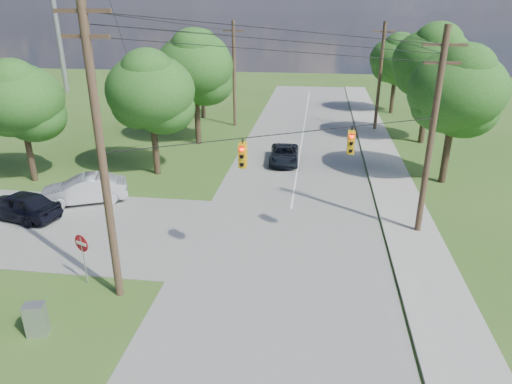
# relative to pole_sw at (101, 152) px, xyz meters

# --- Properties ---
(ground) EXTENTS (140.00, 140.00, 0.00)m
(ground) POSITION_rel_pole_sw_xyz_m (4.60, -0.40, -6.23)
(ground) COLOR #2D4E1A
(ground) RESTS_ON ground
(main_road) EXTENTS (10.00, 100.00, 0.03)m
(main_road) POSITION_rel_pole_sw_xyz_m (6.60, 4.60, -6.21)
(main_road) COLOR gray
(main_road) RESTS_ON ground
(sidewalk_east) EXTENTS (2.60, 100.00, 0.12)m
(sidewalk_east) POSITION_rel_pole_sw_xyz_m (13.30, 4.60, -6.17)
(sidewalk_east) COLOR gray
(sidewalk_east) RESTS_ON ground
(pole_sw) EXTENTS (2.00, 0.32, 12.00)m
(pole_sw) POSITION_rel_pole_sw_xyz_m (0.00, 0.00, 0.00)
(pole_sw) COLOR #4C3827
(pole_sw) RESTS_ON ground
(pole_ne) EXTENTS (2.00, 0.32, 10.50)m
(pole_ne) POSITION_rel_pole_sw_xyz_m (13.50, 7.60, -0.76)
(pole_ne) COLOR #4C3827
(pole_ne) RESTS_ON ground
(pole_north_e) EXTENTS (2.00, 0.32, 10.00)m
(pole_north_e) POSITION_rel_pole_sw_xyz_m (13.50, 29.60, -1.10)
(pole_north_e) COLOR #4C3827
(pole_north_e) RESTS_ON ground
(pole_north_w) EXTENTS (2.00, 0.32, 10.00)m
(pole_north_w) POSITION_rel_pole_sw_xyz_m (-0.40, 29.60, -1.10)
(pole_north_w) COLOR #4C3827
(pole_north_w) RESTS_ON ground
(power_lines) EXTENTS (13.93, 29.62, 4.93)m
(power_lines) POSITION_rel_pole_sw_xyz_m (6.10, 11.14, 2.93)
(power_lines) COLOR black
(power_lines) RESTS_ON ground
(traffic_signals) EXTENTS (4.91, 3.27, 1.05)m
(traffic_signals) POSITION_rel_pole_sw_xyz_m (7.15, 4.03, -0.73)
(traffic_signals) COLOR #E2A60D
(traffic_signals) RESTS_ON ground
(tree_w_near) EXTENTS (6.00, 6.00, 8.40)m
(tree_w_near) POSITION_rel_pole_sw_xyz_m (-3.40, 14.60, -0.30)
(tree_w_near) COLOR #3F301F
(tree_w_near) RESTS_ON ground
(tree_w_mid) EXTENTS (6.40, 6.40, 9.22)m
(tree_w_mid) POSITION_rel_pole_sw_xyz_m (-2.40, 22.60, 0.35)
(tree_w_mid) COLOR #3F301F
(tree_w_mid) RESTS_ON ground
(tree_w_far) EXTENTS (6.00, 6.00, 8.73)m
(tree_w_far) POSITION_rel_pole_sw_xyz_m (-4.40, 32.60, 0.02)
(tree_w_far) COLOR #3F301F
(tree_w_far) RESTS_ON ground
(tree_e_near) EXTENTS (6.20, 6.20, 8.81)m
(tree_e_near) POSITION_rel_pole_sw_xyz_m (16.60, 15.60, 0.02)
(tree_e_near) COLOR #3F301F
(tree_e_near) RESTS_ON ground
(tree_e_mid) EXTENTS (6.60, 6.60, 9.64)m
(tree_e_mid) POSITION_rel_pole_sw_xyz_m (17.10, 25.60, 0.68)
(tree_e_mid) COLOR #3F301F
(tree_e_mid) RESTS_ON ground
(tree_e_far) EXTENTS (5.80, 5.80, 8.32)m
(tree_e_far) POSITION_rel_pole_sw_xyz_m (16.10, 37.60, -0.31)
(tree_e_far) COLOR #3F301F
(tree_e_far) RESTS_ON ground
(tree_cross_n) EXTENTS (5.60, 5.60, 7.91)m
(tree_cross_n) POSITION_rel_pole_sw_xyz_m (-11.40, 12.10, -0.63)
(tree_cross_n) COLOR #3F301F
(tree_cross_n) RESTS_ON ground
(car_cross_dark) EXTENTS (5.08, 2.93, 1.63)m
(car_cross_dark) POSITION_rel_pole_sw_xyz_m (-8.52, 6.26, -5.38)
(car_cross_dark) COLOR black
(car_cross_dark) RESTS_ON cross_road
(car_cross_silver) EXTENTS (5.36, 3.69, 1.67)m
(car_cross_silver) POSITION_rel_pole_sw_xyz_m (-6.01, 8.90, -5.36)
(car_cross_silver) COLOR silver
(car_cross_silver) RESTS_ON cross_road
(car_main_north) EXTENTS (2.36, 4.77, 1.30)m
(car_main_north) POSITION_rel_pole_sw_xyz_m (5.48, 18.27, -5.55)
(car_main_north) COLOR black
(car_main_north) RESTS_ON main_road
(control_cabinet) EXTENTS (0.82, 0.68, 1.29)m
(control_cabinet) POSITION_rel_pole_sw_xyz_m (-1.94, -2.81, -5.58)
(control_cabinet) COLOR #95979A
(control_cabinet) RESTS_ON ground
(do_not_enter_sign) EXTENTS (0.73, 0.33, 2.35)m
(do_not_enter_sign) POSITION_rel_pole_sw_xyz_m (-1.74, 0.60, -4.51)
(do_not_enter_sign) COLOR #95979A
(do_not_enter_sign) RESTS_ON ground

